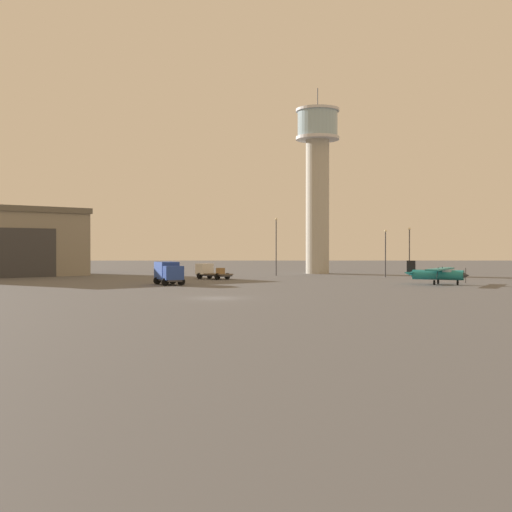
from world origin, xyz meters
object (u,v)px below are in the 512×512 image
Objects in this scene: airplane_teal at (437,273)px; light_post_east at (276,242)px; light_post_north at (385,249)px; control_tower at (318,173)px; truck_box_blue at (168,272)px; light_post_west at (409,247)px; truck_flatbed_white at (210,272)px.

airplane_teal is 35.41m from light_post_east.
light_post_north is (18.06, -6.35, -1.16)m from light_post_east.
light_post_north is (9.74, -16.32, -14.51)m from control_tower.
light_post_west reaches higher than truck_box_blue.
airplane_teal is at bearing -163.87° from truck_flatbed_white.
truck_box_blue is at bearing 117.89° from truck_flatbed_white.
control_tower is at bearing 50.17° from light_post_east.
light_post_north is (-2.33, 22.26, 3.32)m from airplane_teal.
truck_box_blue reaches higher than truck_flatbed_white.
truck_flatbed_white is 0.60× the size of light_post_east.
light_post_east reaches higher than light_post_north.
truck_flatbed_white is at bearing -179.02° from airplane_teal.
airplane_teal is 28.75m from light_post_west.
light_post_north is (33.44, 22.31, 3.12)m from truck_box_blue.
truck_box_blue is at bearing -121.53° from control_tower.
truck_flatbed_white is 1.00× the size of truck_box_blue.
truck_flatbed_white is at bearing -160.44° from light_post_west.
control_tower reaches higher than light_post_north.
control_tower reaches higher than light_post_east.
light_post_east is (-20.39, 28.61, 4.48)m from airplane_teal.
light_post_east is at bearing 160.61° from light_post_north.
control_tower is at bearing -87.20° from truck_flatbed_white.
truck_box_blue is 0.77× the size of light_post_north.
truck_flatbed_white is 0.77× the size of light_post_north.
light_post_east is (-8.31, -9.97, -13.35)m from control_tower.
truck_flatbed_white is at bearing -130.55° from control_tower.
light_post_west reaches higher than truck_flatbed_white.
control_tower is 4.17× the size of light_post_west.
airplane_teal is 1.00× the size of light_post_east.
truck_box_blue is 40.32m from light_post_north.
truck_flatbed_white is 36.78m from light_post_west.
airplane_teal is at bearing -54.53° from light_post_east.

